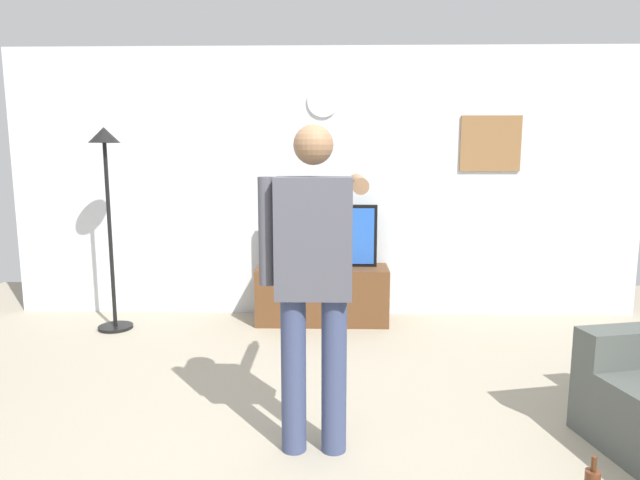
# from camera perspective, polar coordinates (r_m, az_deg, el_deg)

# --- Properties ---
(ground_plane) EXTENTS (8.40, 8.40, 0.00)m
(ground_plane) POSITION_cam_1_polar(r_m,az_deg,el_deg) (3.14, -0.48, -22.96)
(ground_plane) COLOR #9E937F
(back_wall) EXTENTS (6.40, 0.10, 2.70)m
(back_wall) POSITION_cam_1_polar(r_m,az_deg,el_deg) (5.62, 0.48, 5.84)
(back_wall) COLOR silver
(back_wall) RESTS_ON ground_plane
(tv_stand) EXTENTS (1.29, 0.48, 0.56)m
(tv_stand) POSITION_cam_1_polar(r_m,az_deg,el_deg) (5.44, 0.24, -5.70)
(tv_stand) COLOR brown
(tv_stand) RESTS_ON ground_plane
(television) EXTENTS (1.07, 0.07, 0.61)m
(television) POSITION_cam_1_polar(r_m,az_deg,el_deg) (5.37, 0.26, 0.46)
(television) COLOR black
(television) RESTS_ON tv_stand
(wall_clock) EXTENTS (0.31, 0.03, 0.31)m
(wall_clock) POSITION_cam_1_polar(r_m,az_deg,el_deg) (5.58, 0.32, 14.24)
(wall_clock) COLOR white
(framed_picture) EXTENTS (0.60, 0.04, 0.54)m
(framed_picture) POSITION_cam_1_polar(r_m,az_deg,el_deg) (5.77, 17.30, 9.55)
(framed_picture) COLOR olive
(floor_lamp) EXTENTS (0.32, 0.32, 1.90)m
(floor_lamp) POSITION_cam_1_polar(r_m,az_deg,el_deg) (5.43, -21.26, 5.17)
(floor_lamp) COLOR black
(floor_lamp) RESTS_ON ground_plane
(person_standing_nearer_lamp) EXTENTS (0.59, 0.78, 1.81)m
(person_standing_nearer_lamp) POSITION_cam_1_polar(r_m,az_deg,el_deg) (2.97, -0.66, -3.31)
(person_standing_nearer_lamp) COLOR #384266
(person_standing_nearer_lamp) RESTS_ON ground_plane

